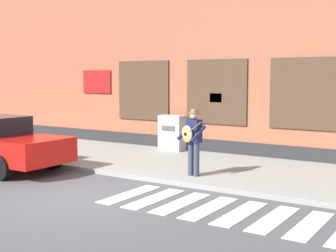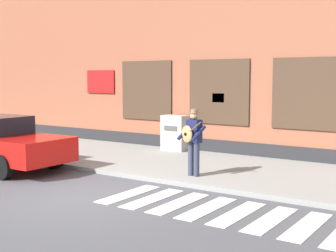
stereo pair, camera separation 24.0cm
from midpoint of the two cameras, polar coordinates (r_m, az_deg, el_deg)
The scene contains 6 objects.
ground_plane at distance 10.75m, azimuth -11.05°, elevation -8.50°, with size 160.00×160.00×0.00m, color #4C4C51.
sidewalk at distance 14.06m, azimuth 1.19°, elevation -4.68°, with size 28.00×4.47×0.12m.
building_backdrop at distance 17.58m, azimuth 8.58°, elevation 9.02°, with size 28.00×4.06×7.24m.
crosswalk at distance 9.56m, azimuth 6.19°, elevation -10.21°, with size 5.20×1.90×0.01m.
busker at distance 11.99m, azimuth 2.46°, elevation -1.48°, with size 0.72×0.61×1.73m.
utility_box at distance 16.23m, azimuth 0.08°, elevation -0.84°, with size 0.87×0.52×1.22m.
Camera 1 is at (7.16, -7.53, 2.67)m, focal length 50.00 mm.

